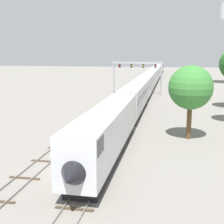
{
  "coord_description": "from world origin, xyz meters",
  "views": [
    {
      "loc": [
        7.88,
        -23.49,
        10.0
      ],
      "look_at": [
        1.0,
        12.0,
        3.0
      ],
      "focal_mm": 49.08,
      "sensor_mm": 36.0,
      "label": 1
    }
  ],
  "objects": [
    {
      "name": "track_main",
      "position": [
        2.0,
        60.0,
        0.07
      ],
      "size": [
        2.6,
        200.0,
        0.16
      ],
      "color": "slate",
      "rests_on": "ground"
    },
    {
      "name": "track_near",
      "position": [
        -3.5,
        40.0,
        0.07
      ],
      "size": [
        2.6,
        160.0,
        0.16
      ],
      "color": "slate",
      "rests_on": "ground"
    },
    {
      "name": "signal_gantry",
      "position": [
        -0.25,
        50.39,
        6.02
      ],
      "size": [
        12.1,
        0.49,
        8.24
      ],
      "color": "#999BA0",
      "rests_on": "ground"
    },
    {
      "name": "trackside_tree_right",
      "position": [
        10.1,
        12.64,
        6.06
      ],
      "size": [
        5.11,
        5.11,
        8.65
      ],
      "color": "brown",
      "rests_on": "ground"
    },
    {
      "name": "ground_plane",
      "position": [
        0.0,
        0.0,
        0.0
      ],
      "size": [
        400.0,
        400.0,
        0.0
      ],
      "primitive_type": "plane",
      "color": "gray"
    },
    {
      "name": "passenger_train",
      "position": [
        2.0,
        72.9,
        2.61
      ],
      "size": [
        3.04,
        158.06,
        4.8
      ],
      "color": "silver",
      "rests_on": "ground"
    }
  ]
}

